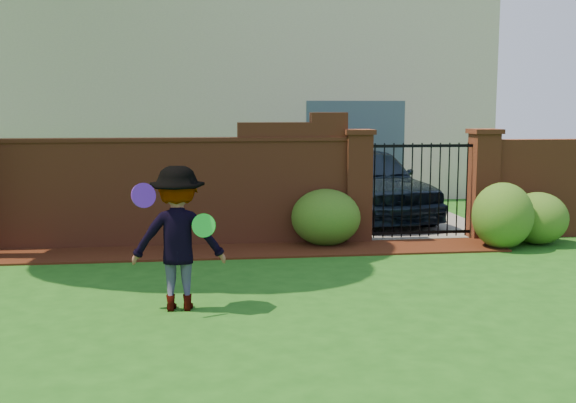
{
  "coord_description": "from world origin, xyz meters",
  "views": [
    {
      "loc": [
        -0.21,
        -7.26,
        2.24
      ],
      "look_at": [
        0.89,
        1.4,
        1.05
      ],
      "focal_mm": 43.12,
      "sensor_mm": 36.0,
      "label": 1
    }
  ],
  "objects": [
    {
      "name": "ground",
      "position": [
        0.0,
        0.0,
        -0.01
      ],
      "size": [
        80.0,
        80.0,
        0.01
      ],
      "primitive_type": "cube",
      "color": "#1A5014",
      "rests_on": "ground"
    },
    {
      "name": "mulch_bed",
      "position": [
        -0.95,
        3.34,
        0.01
      ],
      "size": [
        11.1,
        1.08,
        0.03
      ],
      "primitive_type": "cube",
      "color": "black",
      "rests_on": "ground"
    },
    {
      "name": "brick_wall",
      "position": [
        -2.01,
        4.0,
        0.93
      ],
      "size": [
        8.7,
        0.31,
        2.16
      ],
      "color": "brown",
      "rests_on": "ground"
    },
    {
      "name": "pillar_left",
      "position": [
        2.4,
        4.0,
        0.96
      ],
      "size": [
        0.5,
        0.5,
        1.88
      ],
      "color": "brown",
      "rests_on": "ground"
    },
    {
      "name": "pillar_right",
      "position": [
        4.6,
        4.0,
        0.96
      ],
      "size": [
        0.5,
        0.5,
        1.88
      ],
      "color": "brown",
      "rests_on": "ground"
    },
    {
      "name": "iron_gate",
      "position": [
        3.5,
        4.0,
        0.85
      ],
      "size": [
        1.78,
        0.03,
        1.6
      ],
      "color": "black",
      "rests_on": "ground"
    },
    {
      "name": "driveway",
      "position": [
        3.5,
        8.0,
        0.01
      ],
      "size": [
        3.2,
        8.0,
        0.01
      ],
      "primitive_type": "cube",
      "color": "slate",
      "rests_on": "ground"
    },
    {
      "name": "house",
      "position": [
        1.0,
        12.0,
        3.16
      ],
      "size": [
        12.4,
        6.4,
        6.3
      ],
      "color": "beige",
      "rests_on": "ground"
    },
    {
      "name": "car",
      "position": [
        3.13,
        6.16,
        0.74
      ],
      "size": [
        2.61,
        4.63,
        1.49
      ],
      "primitive_type": "imported",
      "rotation": [
        0.0,
        0.0,
        0.21
      ],
      "color": "black",
      "rests_on": "ground"
    },
    {
      "name": "shrub_left",
      "position": [
        1.81,
        3.7,
        0.46
      ],
      "size": [
        1.13,
        1.13,
        0.93
      ],
      "primitive_type": "ellipsoid",
      "color": "#245519",
      "rests_on": "ground"
    },
    {
      "name": "shrub_middle",
      "position": [
        4.56,
        3.09,
        0.53
      ],
      "size": [
        0.97,
        0.97,
        1.06
      ],
      "primitive_type": "ellipsoid",
      "color": "#245519",
      "rests_on": "ground"
    },
    {
      "name": "shrub_right",
      "position": [
        5.3,
        3.36,
        0.43
      ],
      "size": [
        0.97,
        0.97,
        0.86
      ],
      "primitive_type": "ellipsoid",
      "color": "#245519",
      "rests_on": "ground"
    },
    {
      "name": "man",
      "position": [
        -0.47,
        0.33,
        0.8
      ],
      "size": [
        1.07,
        0.65,
        1.61
      ],
      "primitive_type": "imported",
      "rotation": [
        0.0,
        0.0,
        3.09
      ],
      "color": "gray",
      "rests_on": "ground"
    },
    {
      "name": "frisbee_purple",
      "position": [
        -0.81,
        0.09,
        1.32
      ],
      "size": [
        0.27,
        0.18,
        0.26
      ],
      "primitive_type": "cylinder",
      "rotation": [
        1.36,
        0.0,
        0.43
      ],
      "color": "#531BAA",
      "rests_on": "man"
    },
    {
      "name": "frisbee_green",
      "position": [
        -0.18,
        0.13,
        0.98
      ],
      "size": [
        0.27,
        0.12,
        0.26
      ],
      "primitive_type": "cylinder",
      "rotation": [
        1.43,
        0.0,
        -0.24
      ],
      "color": "green",
      "rests_on": "man"
    }
  ]
}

